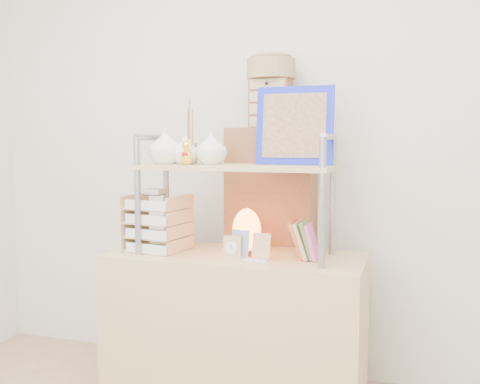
% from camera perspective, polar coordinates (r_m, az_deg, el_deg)
% --- Properties ---
extents(room_shell, '(3.42, 3.41, 2.61)m').
position_cam_1_polar(room_shell, '(1.78, -9.27, 18.82)').
color(room_shell, silver).
rests_on(room_shell, ground).
extents(desk, '(1.20, 0.50, 0.75)m').
position_cam_1_polar(desk, '(2.64, -0.47, -14.67)').
color(desk, tan).
rests_on(desk, ground).
extents(cabinet, '(0.46, 0.25, 1.35)m').
position_cam_1_polar(cabinet, '(2.87, 3.33, -6.76)').
color(cabinet, brown).
rests_on(cabinet, ground).
extents(hutch, '(0.90, 0.34, 0.79)m').
position_cam_1_polar(hutch, '(2.51, -1.88, 3.50)').
color(hutch, gray).
rests_on(hutch, desk).
extents(letter_tray, '(0.28, 0.27, 0.30)m').
position_cam_1_polar(letter_tray, '(2.62, -9.01, -3.63)').
color(letter_tray, tan).
rests_on(letter_tray, desk).
extents(salt_lamp, '(0.14, 0.13, 0.22)m').
position_cam_1_polar(salt_lamp, '(2.52, 0.72, -4.18)').
color(salt_lamp, brown).
rests_on(salt_lamp, desk).
extents(desk_clock, '(0.08, 0.05, 0.11)m').
position_cam_1_polar(desk_clock, '(2.41, -0.83, -5.98)').
color(desk_clock, tan).
rests_on(desk_clock, desk).
extents(postcard_stand, '(0.19, 0.08, 0.13)m').
position_cam_1_polar(postcard_stand, '(2.41, 1.06, -6.35)').
color(postcard_stand, white).
rests_on(postcard_stand, desk).
extents(drawer_chest, '(0.20, 0.16, 0.25)m').
position_cam_1_polar(drawer_chest, '(2.80, 3.30, 9.39)').
color(drawer_chest, brown).
rests_on(drawer_chest, cabinet).
extents(woven_basket, '(0.25, 0.25, 0.10)m').
position_cam_1_polar(woven_basket, '(2.82, 3.33, 12.94)').
color(woven_basket, olive).
rests_on(woven_basket, drawer_chest).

